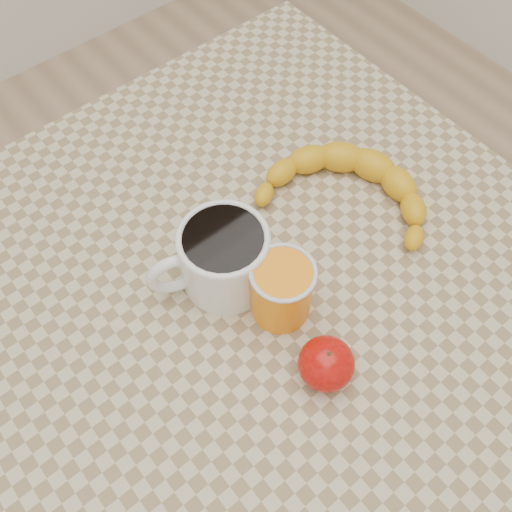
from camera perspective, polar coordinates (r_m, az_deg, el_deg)
ground at (r=1.45m, az=0.00°, el=-16.22°), size 3.00×3.00×0.00m
table at (r=0.82m, az=0.00°, el=-3.86°), size 0.80×0.80×0.75m
coffee_mug at (r=0.70m, az=-3.42°, el=-0.08°), size 0.17×0.14×0.10m
orange_juice_glass at (r=0.68m, az=2.59°, el=-3.39°), size 0.08×0.08×0.09m
apple at (r=0.66m, az=7.04°, el=-10.64°), size 0.08×0.08×0.06m
banana at (r=0.80m, az=9.46°, el=6.40°), size 0.38×0.41×0.04m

